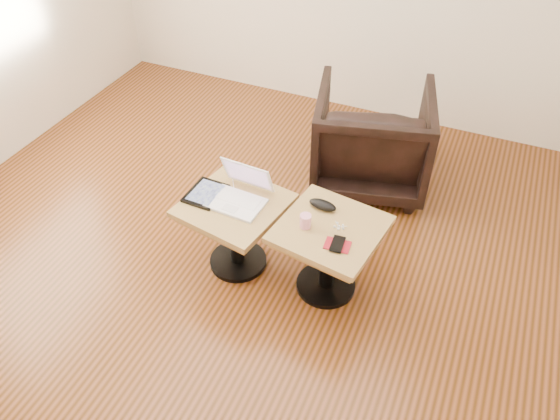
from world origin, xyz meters
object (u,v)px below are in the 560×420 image
at_px(side_table_left, 235,219).
at_px(side_table_right, 329,243).
at_px(striped_cup, 305,221).
at_px(armchair, 372,139).
at_px(laptop, 240,194).

distance_m(side_table_left, side_table_right, 0.60).
height_order(striped_cup, armchair, armchair).
distance_m(side_table_left, laptop, 0.18).
height_order(side_table_left, side_table_right, same).
xyz_separation_m(side_table_right, laptop, (-0.58, 0.01, 0.17)).
xyz_separation_m(side_table_left, striped_cup, (0.47, -0.02, 0.17)).
relative_size(side_table_left, side_table_right, 1.01).
distance_m(side_table_right, laptop, 0.61).
bearing_deg(armchair, laptop, 52.24).
height_order(laptop, armchair, armchair).
relative_size(laptop, armchair, 0.41).
bearing_deg(laptop, side_table_left, -110.30).
height_order(side_table_right, laptop, laptop).
relative_size(side_table_right, laptop, 1.88).
xyz_separation_m(striped_cup, armchair, (0.05, 1.21, -0.18)).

